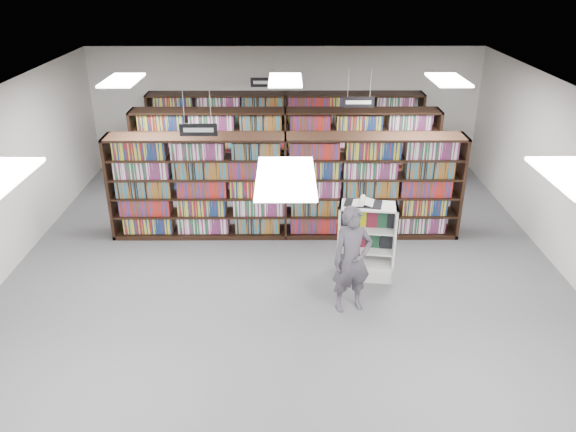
{
  "coord_description": "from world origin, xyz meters",
  "views": [
    {
      "loc": [
        -0.0,
        -8.4,
        5.23
      ],
      "look_at": [
        0.04,
        0.5,
        1.1
      ],
      "focal_mm": 35.0,
      "sensor_mm": 36.0,
      "label": 1
    }
  ],
  "objects_px": {
    "open_book": "(363,202)",
    "shopper": "(352,260)",
    "bookshelf_row_near": "(286,187)",
    "endcap_display": "(365,251)"
  },
  "relations": [
    {
      "from": "endcap_display",
      "to": "bookshelf_row_near",
      "type": "bearing_deg",
      "value": 138.16
    },
    {
      "from": "bookshelf_row_near",
      "to": "open_book",
      "type": "xyz_separation_m",
      "value": [
        1.32,
        -1.65,
        0.37
      ]
    },
    {
      "from": "bookshelf_row_near",
      "to": "open_book",
      "type": "height_order",
      "value": "bookshelf_row_near"
    },
    {
      "from": "endcap_display",
      "to": "open_book",
      "type": "distance_m",
      "value": 0.95
    },
    {
      "from": "open_book",
      "to": "shopper",
      "type": "relative_size",
      "value": 0.39
    },
    {
      "from": "bookshelf_row_near",
      "to": "endcap_display",
      "type": "bearing_deg",
      "value": -49.35
    },
    {
      "from": "open_book",
      "to": "shopper",
      "type": "distance_m",
      "value": 1.21
    },
    {
      "from": "bookshelf_row_near",
      "to": "shopper",
      "type": "bearing_deg",
      "value": -68.92
    },
    {
      "from": "shopper",
      "to": "open_book",
      "type": "bearing_deg",
      "value": 60.54
    },
    {
      "from": "open_book",
      "to": "shopper",
      "type": "bearing_deg",
      "value": -91.87
    }
  ]
}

